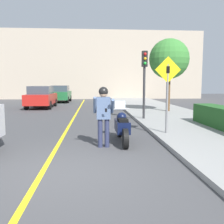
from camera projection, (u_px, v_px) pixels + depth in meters
ground_plane at (70, 173)px, 5.20m from camera, size 80.00×80.00×0.00m
sidewalk_curb at (207, 131)px, 9.51m from camera, size 4.40×44.00×0.13m
road_center_line at (69, 126)px, 11.10m from camera, size 0.12×36.00×0.01m
building_backdrop at (89, 65)px, 30.49m from camera, size 28.00×1.20×8.29m
motorcycle at (122, 127)px, 7.95m from camera, size 0.62×2.25×1.28m
person_biker at (103, 110)px, 7.22m from camera, size 0.59×0.48×1.77m
crossing_sign at (167, 87)px, 8.65m from camera, size 0.91×0.08×2.66m
traffic_light at (144, 72)px, 12.20m from camera, size 0.26×0.30×3.31m
street_tree at (169, 59)px, 15.52m from camera, size 2.48×2.48×4.51m
parked_car_red at (41, 97)px, 19.18m from camera, size 1.88×4.20×1.68m
parked_car_green at (61, 94)px, 25.16m from camera, size 1.88×4.20×1.68m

